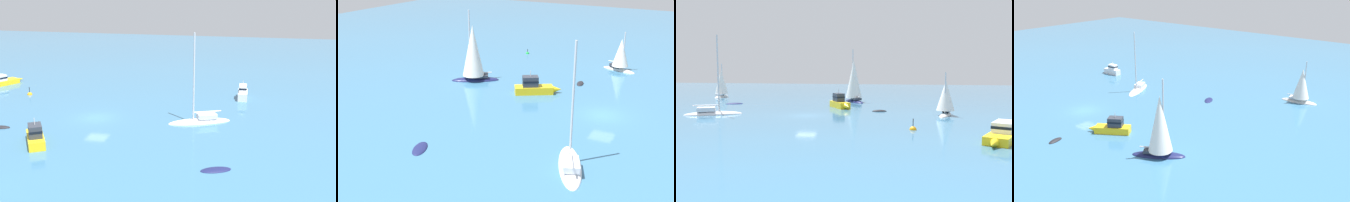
% 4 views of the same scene
% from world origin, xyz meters
% --- Properties ---
extents(ground_plane, '(160.00, 160.00, 0.00)m').
position_xyz_m(ground_plane, '(0.00, 0.00, 0.00)').
color(ground_plane, teal).
extents(ketch, '(6.28, 4.89, 9.73)m').
position_xyz_m(ketch, '(-18.77, 3.71, 3.40)').
color(ketch, '#191E4C').
rests_on(ketch, ground).
extents(powerboat, '(5.50, 4.10, 2.88)m').
position_xyz_m(powerboat, '(-9.43, 2.82, 0.81)').
color(powerboat, yellow).
rests_on(powerboat, ground).
extents(ketch_1, '(5.85, 2.83, 7.23)m').
position_xyz_m(ketch_1, '(-24.00, -24.29, 2.44)').
color(ketch_1, silver).
rests_on(ketch_1, ground).
extents(sloop, '(4.71, 7.49, 10.85)m').
position_xyz_m(sloop, '(0.95, -12.40, 0.22)').
color(sloop, white).
rests_on(sloop, ground).
extents(dinghy, '(2.28, 3.05, 0.39)m').
position_xyz_m(dinghy, '(-12.03, -15.69, 0.00)').
color(dinghy, '#191E4C').
rests_on(dinghy, ground).
extents(motor_cruiser, '(6.48, 4.10, 1.63)m').
position_xyz_m(motor_cruiser, '(12.67, 20.68, 0.68)').
color(motor_cruiser, yellow).
rests_on(motor_cruiser, ground).
extents(ketch_2, '(5.21, 2.84, 5.97)m').
position_xyz_m(ketch_2, '(-2.99, 17.73, 2.12)').
color(ketch_2, silver).
rests_on(ketch_2, ground).
extents(skiff, '(1.27, 2.21, 0.49)m').
position_xyz_m(skiff, '(-5.80, 9.06, 0.00)').
color(skiff, black).
rests_on(skiff, ground).
extents(channel_buoy, '(0.72, 0.72, 1.49)m').
position_xyz_m(channel_buoy, '(8.28, 13.32, 0.01)').
color(channel_buoy, orange).
rests_on(channel_buoy, ground).
extents(mooring_buoy, '(0.53, 0.53, 1.03)m').
position_xyz_m(mooring_buoy, '(-18.95, 20.31, 0.01)').
color(mooring_buoy, green).
rests_on(mooring_buoy, ground).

